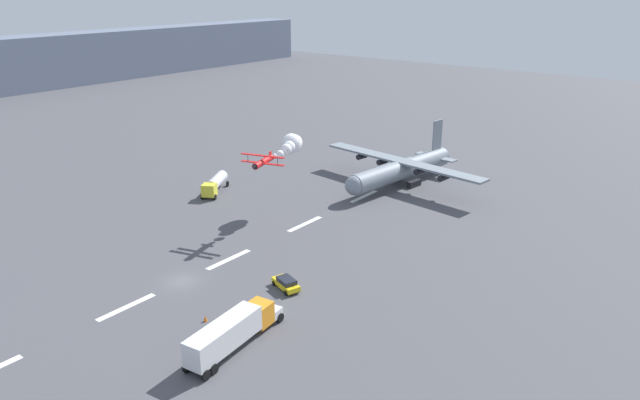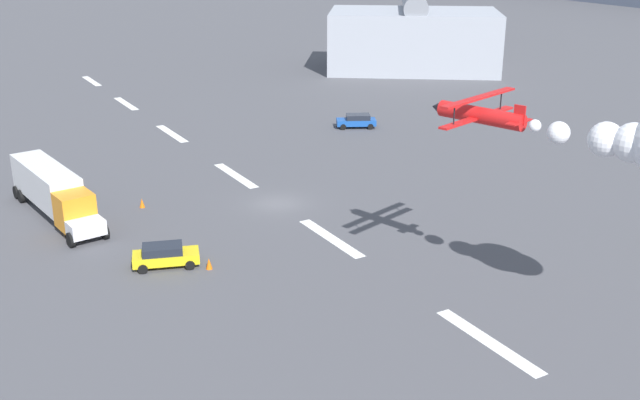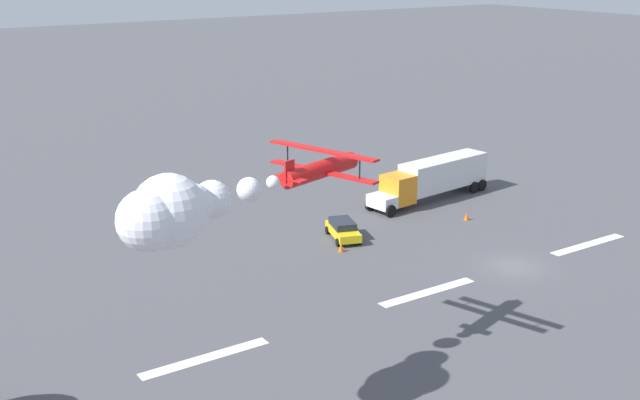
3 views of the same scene
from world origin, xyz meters
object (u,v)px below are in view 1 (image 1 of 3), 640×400
object	(u,v)px
cargo_transport_plane	(398,170)
followme_car_yellow	(286,283)
semi_truck_orange	(233,331)
traffic_cone_near	(205,318)
traffic_cone_far	(282,276)
stunt_biplane_red	(289,146)
fuel_tanker_truck	(215,184)

from	to	relation	value
cargo_transport_plane	followme_car_yellow	bearing A→B (deg)	-166.82
semi_truck_orange	traffic_cone_near	bearing A→B (deg)	74.96
traffic_cone_near	traffic_cone_far	size ratio (longest dim) A/B	1.00
stunt_biplane_red	fuel_tanker_truck	world-z (taller)	stunt_biplane_red
semi_truck_orange	traffic_cone_far	xyz separation A→B (m)	(15.24, 6.64, -1.74)
cargo_transport_plane	semi_truck_orange	distance (m)	59.27
cargo_transport_plane	stunt_biplane_red	world-z (taller)	stunt_biplane_red
cargo_transport_plane	fuel_tanker_truck	world-z (taller)	cargo_transport_plane
stunt_biplane_red	traffic_cone_near	size ratio (longest dim) A/B	21.41
fuel_tanker_truck	stunt_biplane_red	bearing A→B (deg)	-84.02
traffic_cone_far	traffic_cone_near	bearing A→B (deg)	-179.06
stunt_biplane_red	traffic_cone_far	distance (m)	27.61
fuel_tanker_truck	followme_car_yellow	distance (m)	40.29
followme_car_yellow	traffic_cone_near	distance (m)	11.86
stunt_biplane_red	fuel_tanker_truck	size ratio (longest dim) A/B	1.77
cargo_transport_plane	semi_truck_orange	bearing A→B (deg)	-165.74
cargo_transport_plane	traffic_cone_near	world-z (taller)	cargo_transport_plane
semi_truck_orange	traffic_cone_near	size ratio (longest dim) A/B	18.73
cargo_transport_plane	semi_truck_orange	xyz separation A→B (m)	(-57.44, -14.59, -1.15)
semi_truck_orange	followme_car_yellow	distance (m)	14.10
followme_car_yellow	cargo_transport_plane	bearing A→B (deg)	13.18
fuel_tanker_truck	followme_car_yellow	world-z (taller)	fuel_tanker_truck
fuel_tanker_truck	traffic_cone_near	bearing A→B (deg)	-133.87
stunt_biplane_red	traffic_cone_far	xyz separation A→B (m)	(-19.84, -15.78, -10.96)
semi_truck_orange	traffic_cone_near	distance (m)	6.87
traffic_cone_near	followme_car_yellow	bearing A→B (deg)	-10.39
semi_truck_orange	traffic_cone_far	bearing A→B (deg)	23.52
cargo_transport_plane	traffic_cone_far	size ratio (longest dim) A/B	47.61
semi_truck_orange	followme_car_yellow	xyz separation A→B (m)	(13.38, 4.28, -1.30)
stunt_biplane_red	semi_truck_orange	bearing A→B (deg)	-147.42
traffic_cone_near	semi_truck_orange	bearing A→B (deg)	-105.04
semi_truck_orange	fuel_tanker_truck	bearing A→B (deg)	49.70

